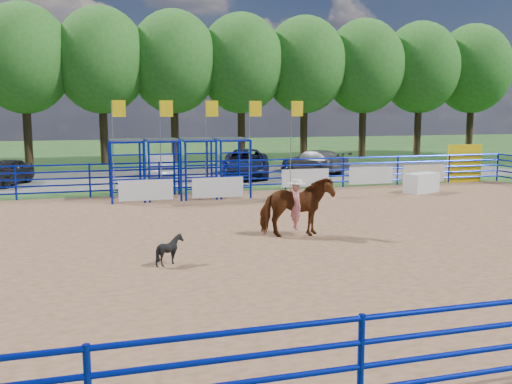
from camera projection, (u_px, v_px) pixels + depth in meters
ground at (300, 238)px, 16.99m from camera, size 120.00×120.00×0.00m
arena_dirt at (300, 238)px, 16.99m from camera, size 30.00×20.00×0.02m
gravel_strip at (198, 176)px, 33.16m from camera, size 40.00×10.00×0.01m
announcer_table at (421, 183)px, 26.16m from camera, size 1.87×1.39×0.90m
horse_and_rider at (297, 205)px, 17.01m from camera, size 2.22×1.17×2.43m
calf at (170, 250)px, 13.99m from camera, size 0.77×0.71×0.75m
car_a at (5, 172)px, 28.83m from camera, size 2.82×4.23×1.34m
car_b at (160, 166)px, 31.54m from camera, size 1.82×4.28×1.37m
car_c at (246, 163)px, 32.38m from camera, size 4.07×6.11×1.56m
car_d at (314, 161)px, 34.77m from camera, size 3.62×5.10×1.37m
perimeter_fence at (300, 214)px, 16.89m from camera, size 30.10×20.10×1.50m
chute_assembly at (188, 169)px, 24.70m from camera, size 19.32×2.41×4.20m
treeline at (173, 57)px, 40.64m from camera, size 56.40×6.40×11.24m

